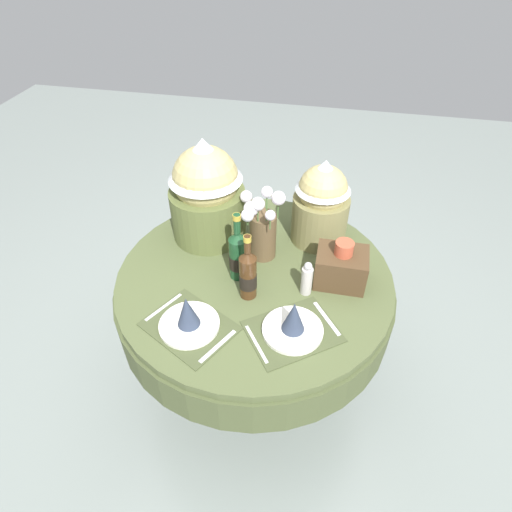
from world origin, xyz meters
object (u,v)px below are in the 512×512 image
place_setting_left (188,319)px  pepper_mill (307,279)px  flower_vase (262,227)px  place_setting_right (293,324)px  dining_table (255,295)px  gift_tub_back_left (206,187)px  gift_tub_back_right (322,199)px  wine_bottle_right (249,274)px  wine_bottle_left (238,255)px  woven_basket_side_right (341,266)px

place_setting_left → pepper_mill: size_ratio=2.53×
flower_vase → pepper_mill: flower_vase is taller
place_setting_right → dining_table: bearing=125.9°
place_setting_left → place_setting_right: bearing=8.1°
gift_tub_back_left → pepper_mill: bearing=-31.3°
place_setting_right → flower_vase: 0.49m
pepper_mill → gift_tub_back_right: bearing=88.1°
place_setting_left → wine_bottle_right: size_ratio=1.34×
flower_vase → gift_tub_back_left: size_ratio=0.77×
dining_table → place_setting_left: bearing=-118.2°
flower_vase → wine_bottle_left: flower_vase is taller
place_setting_left → woven_basket_side_right: 0.68m
gift_tub_back_left → flower_vase: bearing=-22.0°
dining_table → wine_bottle_left: bearing=-160.8°
wine_bottle_left → wine_bottle_right: bearing=-56.7°
place_setting_right → flower_vase: flower_vase is taller
wine_bottle_left → place_setting_right: bearing=-43.9°
flower_vase → gift_tub_back_left: 0.32m
pepper_mill → wine_bottle_left: bearing=171.9°
wine_bottle_left → gift_tub_back_right: gift_tub_back_right is taller
dining_table → wine_bottle_right: (0.00, -0.13, 0.26)m
place_setting_left → flower_vase: size_ratio=1.07×
wine_bottle_left → wine_bottle_right: size_ratio=1.05×
wine_bottle_right → gift_tub_back_right: bearing=61.5°
dining_table → wine_bottle_left: 0.27m
place_setting_left → pepper_mill: pepper_mill is taller
place_setting_right → pepper_mill: pepper_mill is taller
place_setting_left → dining_table: bearing=61.8°
place_setting_left → woven_basket_side_right: bearing=34.4°
flower_vase → dining_table: bearing=-92.4°
gift_tub_back_left → woven_basket_side_right: size_ratio=2.36×
wine_bottle_left → pepper_mill: bearing=-8.1°
place_setting_right → gift_tub_back_left: size_ratio=0.84×
dining_table → pepper_mill: pepper_mill is taller
wine_bottle_left → pepper_mill: wine_bottle_left is taller
wine_bottle_left → woven_basket_side_right: 0.45m
flower_vase → wine_bottle_left: 0.18m
place_setting_right → flower_vase: bearing=116.0°
place_setting_right → place_setting_left: bearing=-171.9°
pepper_mill → place_setting_left: bearing=-146.3°
place_setting_left → wine_bottle_left: (0.12, 0.33, 0.08)m
flower_vase → woven_basket_side_right: size_ratio=1.82×
flower_vase → gift_tub_back_right: gift_tub_back_right is taller
flower_vase → wine_bottle_left: size_ratio=1.19×
gift_tub_back_right → wine_bottle_right: bearing=-118.5°
gift_tub_back_left → dining_table: bearing=-41.4°
dining_table → wine_bottle_right: size_ratio=3.99×
place_setting_right → wine_bottle_left: 0.40m
wine_bottle_left → place_setting_left: bearing=-110.3°
wine_bottle_right → gift_tub_back_left: 0.50m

